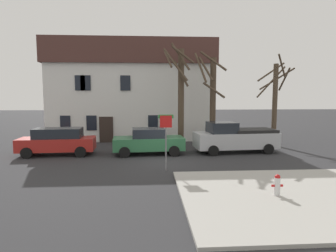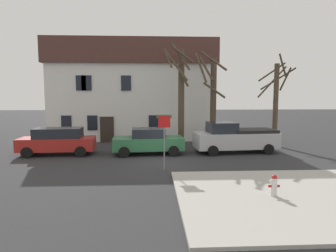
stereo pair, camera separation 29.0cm
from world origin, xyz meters
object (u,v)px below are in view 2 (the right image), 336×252
(building_main, at_px, (134,90))
(tree_bare_near, at_px, (181,93))
(pickup_truck_silver, at_px, (235,138))
(car_red_wagon, at_px, (58,141))
(street_sign_pole, at_px, (164,132))
(fire_hydrant, at_px, (274,185))
(tree_bare_mid, at_px, (212,98))
(tree_bare_far, at_px, (276,99))
(car_green_sedan, at_px, (148,141))

(building_main, relative_size, tree_bare_near, 1.90)
(pickup_truck_silver, bearing_deg, car_red_wagon, -178.84)
(building_main, height_order, tree_bare_near, building_main)
(tree_bare_near, bearing_deg, building_main, 122.58)
(tree_bare_near, xyz_separation_m, street_sign_pole, (-1.46, -6.85, -2.00))
(building_main, distance_m, fire_hydrant, 18.49)
(building_main, xyz_separation_m, tree_bare_mid, (6.22, -5.49, -0.66))
(tree_bare_far, xyz_separation_m, street_sign_pole, (-8.70, -7.13, -1.51))
(building_main, relative_size, street_sign_pole, 4.99)
(pickup_truck_silver, relative_size, street_sign_pole, 1.97)
(tree_bare_far, relative_size, fire_hydrant, 8.57)
(tree_bare_far, bearing_deg, tree_bare_mid, 178.16)
(car_red_wagon, height_order, street_sign_pole, street_sign_pole)
(tree_bare_near, bearing_deg, pickup_truck_silver, -32.99)
(building_main, height_order, street_sign_pole, building_main)
(tree_bare_near, xyz_separation_m, car_green_sedan, (-2.33, -2.52, -3.15))
(building_main, height_order, fire_hydrant, building_main)
(tree_bare_near, distance_m, tree_bare_far, 7.26)
(tree_bare_mid, bearing_deg, tree_bare_far, -1.84)
(car_red_wagon, relative_size, street_sign_pole, 1.67)
(tree_bare_mid, relative_size, tree_bare_far, 1.04)
(tree_bare_near, distance_m, car_red_wagon, 9.07)
(pickup_truck_silver, bearing_deg, building_main, 131.57)
(street_sign_pole, bearing_deg, tree_bare_far, 39.32)
(car_red_wagon, relative_size, fire_hydrant, 6.00)
(fire_hydrant, bearing_deg, tree_bare_near, 102.38)
(tree_bare_near, height_order, fire_hydrant, tree_bare_near)
(tree_bare_mid, bearing_deg, car_green_sedan, -148.33)
(car_red_wagon, bearing_deg, car_green_sedan, -0.39)
(pickup_truck_silver, distance_m, street_sign_pole, 6.82)
(building_main, xyz_separation_m, tree_bare_near, (3.78, -5.92, -0.31))
(tree_bare_mid, distance_m, car_red_wagon, 11.32)
(tree_bare_near, distance_m, car_green_sedan, 4.66)
(fire_hydrant, xyz_separation_m, street_sign_pole, (-3.89, 4.22, 1.47))
(tree_bare_far, xyz_separation_m, pickup_truck_silver, (-3.78, -2.52, -2.52))
(car_red_wagon, xyz_separation_m, fire_hydrant, (10.58, -8.60, -0.38))
(building_main, xyz_separation_m, car_green_sedan, (1.45, -8.44, -3.47))
(tree_bare_far, xyz_separation_m, car_green_sedan, (-9.57, -2.79, -2.66))
(car_red_wagon, xyz_separation_m, car_green_sedan, (5.82, -0.04, -0.06))
(fire_hydrant, distance_m, street_sign_pole, 5.93)
(tree_bare_mid, relative_size, car_green_sedan, 1.52)
(tree_bare_near, relative_size, fire_hydrant, 9.45)
(building_main, bearing_deg, fire_hydrant, -69.92)
(tree_bare_near, distance_m, street_sign_pole, 7.29)
(building_main, bearing_deg, street_sign_pole, -79.71)
(tree_bare_near, xyz_separation_m, tree_bare_far, (7.24, 0.27, -0.49))
(car_green_sedan, height_order, fire_hydrant, car_green_sedan)
(pickup_truck_silver, bearing_deg, car_green_sedan, -177.28)
(tree_bare_mid, xyz_separation_m, street_sign_pole, (-3.90, -7.28, -1.65))
(tree_bare_far, bearing_deg, fire_hydrant, -112.94)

